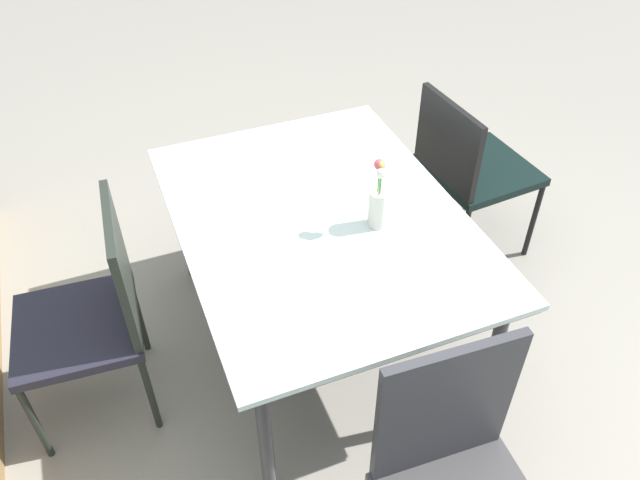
% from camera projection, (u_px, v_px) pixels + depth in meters
% --- Properties ---
extents(ground_plane, '(12.00, 12.00, 0.00)m').
position_uv_depth(ground_plane, '(311.00, 355.00, 2.91)').
color(ground_plane, gray).
extents(dining_table, '(1.47, 1.10, 0.72)m').
position_uv_depth(dining_table, '(320.00, 227.00, 2.56)').
color(dining_table, '#B2C6C1').
rests_on(dining_table, ground).
extents(chair_near_right, '(0.52, 0.52, 0.90)m').
position_uv_depth(chair_near_right, '(469.00, 165.00, 3.13)').
color(chair_near_right, black).
rests_on(chair_near_right, ground).
extents(chair_far_side, '(0.50, 0.50, 0.95)m').
position_uv_depth(chair_far_side, '(95.00, 308.00, 2.41)').
color(chair_far_side, black).
rests_on(chair_far_side, ground).
extents(chair_end_left, '(0.49, 0.49, 0.99)m').
position_uv_depth(chair_end_left, '(457.00, 479.00, 1.88)').
color(chair_end_left, '#383638').
rests_on(chair_end_left, ground).
extents(flower_vase, '(0.08, 0.08, 0.30)m').
position_uv_depth(flower_vase, '(379.00, 202.00, 2.41)').
color(flower_vase, silver).
rests_on(flower_vase, dining_table).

